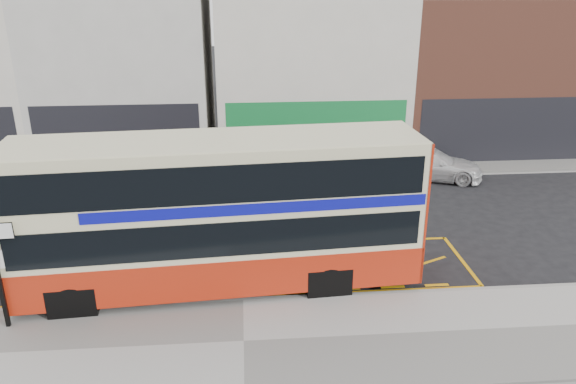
{
  "coord_description": "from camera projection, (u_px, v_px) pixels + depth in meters",
  "views": [
    {
      "loc": [
        0.15,
        -13.86,
        8.55
      ],
      "look_at": [
        1.44,
        2.0,
        2.36
      ],
      "focal_mm": 35.0,
      "sensor_mm": 36.0,
      "label": 1
    }
  ],
  "objects": [
    {
      "name": "ground",
      "position": [
        243.0,
        296.0,
        15.96
      ],
      "size": [
        120.0,
        120.0,
        0.0
      ],
      "primitive_type": "plane",
      "color": "black",
      "rests_on": "ground"
    },
    {
      "name": "pavement",
      "position": [
        244.0,
        343.0,
        13.8
      ],
      "size": [
        40.0,
        4.0,
        0.15
      ],
      "primitive_type": "cube",
      "color": "#9D9B95",
      "rests_on": "ground"
    },
    {
      "name": "kerb",
      "position": [
        243.0,
        301.0,
        15.59
      ],
      "size": [
        40.0,
        0.15,
        0.15
      ],
      "primitive_type": "cube",
      "color": "gray",
      "rests_on": "ground"
    },
    {
      "name": "far_pavement",
      "position": [
        242.0,
        169.0,
        26.15
      ],
      "size": [
        50.0,
        3.0,
        0.15
      ],
      "primitive_type": "cube",
      "color": "#9D9B95",
      "rests_on": "ground"
    },
    {
      "name": "road_markings",
      "position": [
        243.0,
        269.0,
        17.45
      ],
      "size": [
        14.0,
        3.4,
        0.01
      ],
      "primitive_type": null,
      "color": "orange",
      "rests_on": "ground"
    },
    {
      "name": "terrace_left",
      "position": [
        126.0,
        45.0,
        27.54
      ],
      "size": [
        8.0,
        8.01,
        11.8
      ],
      "color": "beige",
      "rests_on": "ground"
    },
    {
      "name": "terrace_green_shop",
      "position": [
        308.0,
        48.0,
        28.31
      ],
      "size": [
        9.0,
        8.01,
        11.3
      ],
      "color": "beige",
      "rests_on": "ground"
    },
    {
      "name": "terrace_right",
      "position": [
        479.0,
        56.0,
        29.17
      ],
      "size": [
        9.0,
        8.01,
        10.3
      ],
      "color": "brown",
      "rests_on": "ground"
    },
    {
      "name": "double_decker_bus",
      "position": [
        220.0,
        213.0,
        15.63
      ],
      "size": [
        11.34,
        3.33,
        4.47
      ],
      "rotation": [
        0.0,
        0.0,
        0.07
      ],
      "color": "beige",
      "rests_on": "ground"
    },
    {
      "name": "car_silver",
      "position": [
        38.0,
        172.0,
        23.87
      ],
      "size": [
        4.12,
        1.8,
        1.38
      ],
      "primitive_type": "imported",
      "rotation": [
        0.0,
        0.0,
        1.53
      ],
      "color": "#B7B6BB",
      "rests_on": "ground"
    },
    {
      "name": "car_grey",
      "position": [
        274.0,
        174.0,
        23.92
      ],
      "size": [
        3.87,
        1.99,
        1.22
      ],
      "primitive_type": "imported",
      "rotation": [
        0.0,
        0.0,
        1.37
      ],
      "color": "#42454A",
      "rests_on": "ground"
    },
    {
      "name": "car_white",
      "position": [
        429.0,
        164.0,
        25.0
      ],
      "size": [
        4.99,
        3.19,
        1.35
      ],
      "primitive_type": "imported",
      "rotation": [
        0.0,
        0.0,
        1.27
      ],
      "color": "silver",
      "rests_on": "ground"
    },
    {
      "name": "street_tree_right",
      "position": [
        427.0,
        79.0,
        26.77
      ],
      "size": [
        2.64,
        2.64,
        5.69
      ],
      "color": "black",
      "rests_on": "ground"
    }
  ]
}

